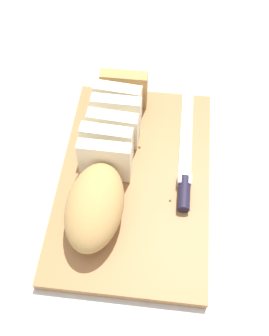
# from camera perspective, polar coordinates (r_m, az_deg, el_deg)

# --- Properties ---
(ground_plane) EXTENTS (3.00, 3.00, 0.00)m
(ground_plane) POSITION_cam_1_polar(r_m,az_deg,el_deg) (0.71, -0.00, -2.15)
(ground_plane) COLOR beige
(cutting_board) EXTENTS (0.43, 0.28, 0.02)m
(cutting_board) POSITION_cam_1_polar(r_m,az_deg,el_deg) (0.70, -0.00, -1.75)
(cutting_board) COLOR #9E6B3D
(cutting_board) RESTS_ON ground_plane
(bread_loaf) EXTENTS (0.35, 0.10, 0.08)m
(bread_loaf) POSITION_cam_1_polar(r_m,az_deg,el_deg) (0.66, -4.42, 0.52)
(bread_loaf) COLOR tan
(bread_loaf) RESTS_ON cutting_board
(bread_knife) EXTENTS (0.27, 0.03, 0.02)m
(bread_knife) POSITION_cam_1_polar(r_m,az_deg,el_deg) (0.69, 7.39, -0.77)
(bread_knife) COLOR silver
(bread_knife) RESTS_ON cutting_board
(crumb_near_knife) EXTENTS (0.00, 0.00, 0.00)m
(crumb_near_knife) POSITION_cam_1_polar(r_m,az_deg,el_deg) (0.73, 0.90, 3.14)
(crumb_near_knife) COLOR #A8753D
(crumb_near_knife) RESTS_ON cutting_board
(crumb_near_loaf) EXTENTS (0.00, 0.00, 0.00)m
(crumb_near_loaf) POSITION_cam_1_polar(r_m,az_deg,el_deg) (0.67, 5.27, -4.70)
(crumb_near_loaf) COLOR #A8753D
(crumb_near_loaf) RESTS_ON cutting_board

